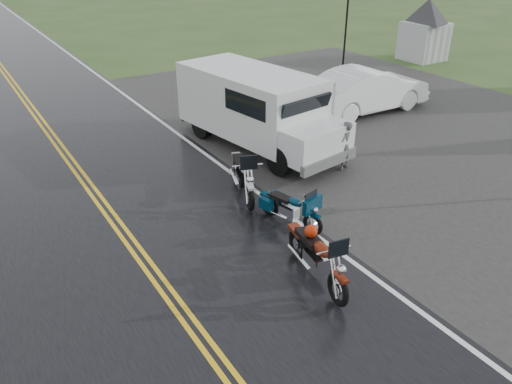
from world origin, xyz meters
The scene contains 11 objects.
ground centered at (0.00, 0.00, 0.00)m, with size 120.00×120.00×0.00m, color #2D471E.
road centered at (0.00, 10.00, 0.02)m, with size 8.00×100.00×0.04m, color black.
parking_pad centered at (11.00, 5.00, 0.01)m, with size 14.00×24.00×0.03m, color black.
visitor_center centered at (20.00, 12.00, 2.40)m, with size 16.00×10.00×4.80m, color #A8AAAD, non-canonical shape.
motorcycle_red centered at (2.60, -1.20, 0.68)m, with size 0.84×2.30×1.36m, color #5B180A, non-canonical shape.
motorcycle_teal centered at (3.73, 0.99, 0.55)m, with size 0.68×1.87×1.11m, color #052639, non-canonical shape.
motorcycle_silver centered at (3.10, 2.77, 0.72)m, with size 0.88×2.43×1.44m, color #B3B5BC, non-canonical shape.
van_white centered at (4.97, 4.11, 1.26)m, with size 2.40×6.40×2.52m, color silver, non-canonical shape.
person_at_van centered at (6.80, 3.43, 0.75)m, with size 0.54×0.36×1.49m, color #444449.
sedan_white centered at (11.15, 7.07, 0.85)m, with size 1.81×5.18×1.71m, color white.
lamp_post_far_right centered at (14.75, 12.53, 2.06)m, with size 0.35×0.35×4.11m, color black, non-canonical shape.
Camera 1 is at (-2.70, -6.67, 6.43)m, focal length 35.00 mm.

